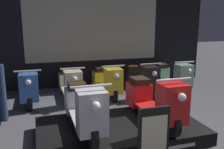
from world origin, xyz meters
The scene contains 10 objects.
shop_wall_back centered at (0.00, 4.20, 1.60)m, with size 6.63×0.09×3.20m.
display_platform centered at (-0.37, 0.91, 0.10)m, with size 2.52×1.42×0.20m.
scooter_display_left centered at (-0.93, 0.92, 0.55)m, with size 0.52×1.63×0.83m.
scooter_display_right centered at (0.20, 0.92, 0.55)m, with size 0.52×1.63×0.83m.
scooter_backrow_0 centered at (-1.73, 3.15, 0.34)m, with size 0.52×1.63×0.83m.
scooter_backrow_1 centered at (-0.84, 3.15, 0.34)m, with size 0.52×1.63×0.83m.
scooter_backrow_2 centered at (0.05, 3.15, 0.34)m, with size 0.52×1.63×0.83m.
scooter_backrow_3 centered at (0.94, 3.15, 0.34)m, with size 0.52×1.63×0.83m.
scooter_backrow_4 centered at (1.83, 3.15, 0.34)m, with size 0.52×1.63×0.83m.
price_sign_board centered at (-0.27, -0.05, 0.41)m, with size 0.40×0.04×0.81m.
Camera 1 is at (-1.55, -2.53, 1.81)m, focal length 40.00 mm.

